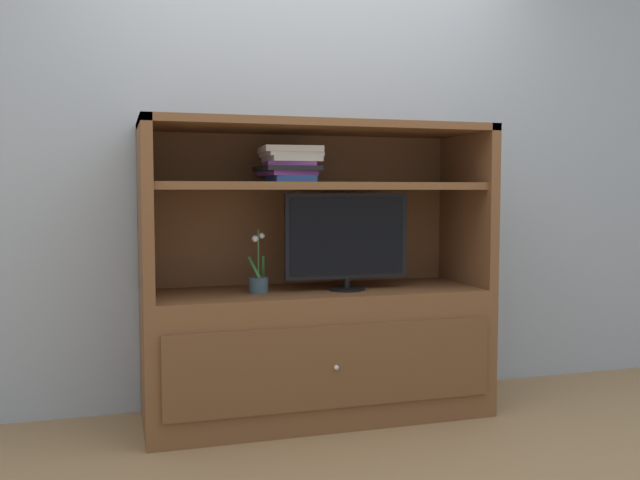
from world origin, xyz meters
name	(u,v)px	position (x,y,z in m)	size (l,w,h in m)	color
ground_plane	(342,442)	(0.00, 0.00, 0.00)	(8.00, 8.00, 0.00)	#99754C
painted_rear_wall	(299,140)	(0.00, 0.75, 1.40)	(6.00, 0.10, 2.80)	#9EA8B2
media_console	(317,322)	(0.00, 0.41, 0.47)	(1.70, 0.61, 1.45)	brown
tv_monitor	(347,239)	(0.14, 0.34, 0.89)	(0.63, 0.18, 0.48)	black
potted_plant	(258,281)	(-0.30, 0.37, 0.70)	(0.09, 0.13, 0.31)	#384C56
magazine_stack	(289,163)	(-0.14, 0.41, 1.26)	(0.30, 0.33, 0.17)	#2D519E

